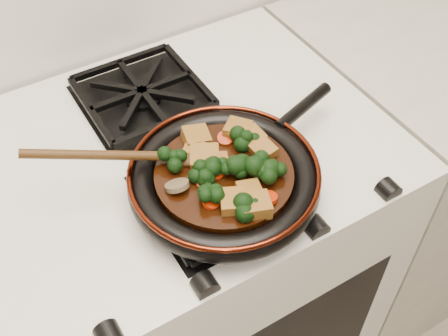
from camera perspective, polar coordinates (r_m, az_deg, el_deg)
stove at (r=1.37m, az=-3.63°, el=-10.91°), size 0.76×0.60×0.90m
burner_grate_front at (r=0.92m, az=-0.83°, el=-2.32°), size 0.23×0.23×0.03m
burner_grate_back at (r=1.10m, az=-8.28°, el=7.35°), size 0.23×0.23×0.03m
skillet at (r=0.90m, az=0.10°, el=-1.03°), size 0.43×0.31×0.05m
braising_sauce at (r=0.89m, az=0.00°, el=-0.90°), size 0.22×0.22×0.02m
tofu_cube_0 at (r=0.91m, az=4.03°, el=1.76°), size 0.04×0.04×0.03m
tofu_cube_1 at (r=0.94m, az=1.40°, el=3.83°), size 0.06×0.06×0.03m
tofu_cube_2 at (r=0.91m, az=-2.95°, el=1.77°), size 0.05×0.05×0.02m
tofu_cube_3 at (r=0.93m, az=2.84°, el=3.05°), size 0.04×0.04×0.02m
tofu_cube_4 at (r=0.93m, az=-2.84°, el=3.09°), size 0.05×0.05×0.03m
tofu_cube_5 at (r=0.84m, az=0.98°, el=-3.46°), size 0.05×0.06×0.02m
tofu_cube_6 at (r=0.85m, az=2.63°, el=-2.56°), size 0.05×0.05×0.02m
tofu_cube_7 at (r=0.94m, az=1.47°, el=3.76°), size 0.05×0.05×0.03m
tofu_cube_8 at (r=0.89m, az=-0.76°, el=0.49°), size 0.05×0.05×0.03m
tofu_cube_9 at (r=0.83m, az=3.22°, el=-3.85°), size 0.06×0.05×0.03m
tofu_cube_10 at (r=0.90m, az=-1.99°, el=1.01°), size 0.06×0.06×0.03m
broccoli_floret_0 at (r=0.83m, az=2.43°, el=-4.10°), size 0.09×0.08×0.06m
broccoli_floret_1 at (r=0.84m, az=-1.66°, el=-2.68°), size 0.07×0.08×0.07m
broccoli_floret_2 at (r=0.89m, az=-5.16°, el=0.89°), size 0.07×0.07×0.07m
broccoli_floret_3 at (r=0.87m, az=-0.46°, el=-0.12°), size 0.08×0.07×0.07m
broccoli_floret_4 at (r=0.87m, az=-2.27°, el=-0.86°), size 0.08×0.08×0.06m
broccoli_floret_5 at (r=0.88m, az=3.86°, el=-0.01°), size 0.09×0.09×0.08m
broccoli_floret_6 at (r=0.87m, az=4.64°, el=-0.33°), size 0.08×0.09×0.07m
broccoli_floret_7 at (r=0.87m, az=1.45°, el=-0.26°), size 0.08×0.07×0.06m
broccoli_floret_8 at (r=0.93m, az=1.98°, el=3.01°), size 0.07×0.07×0.06m
carrot_coin_0 at (r=0.88m, az=-0.89°, el=-0.41°), size 0.03×0.03×0.02m
carrot_coin_1 at (r=0.84m, az=3.52°, el=-4.04°), size 0.03×0.03×0.01m
carrot_coin_2 at (r=0.84m, az=-1.36°, el=-3.44°), size 0.03×0.03×0.02m
carrot_coin_3 at (r=0.87m, az=-1.94°, el=-1.19°), size 0.03×0.03×0.03m
carrot_coin_4 at (r=0.93m, az=0.14°, el=3.02°), size 0.03×0.03×0.02m
carrot_coin_5 at (r=0.85m, az=4.50°, el=-3.05°), size 0.03×0.03×0.01m
mushroom_slice_0 at (r=0.84m, az=2.73°, el=-3.64°), size 0.04×0.04×0.03m
mushroom_slice_1 at (r=0.91m, az=4.18°, el=1.82°), size 0.05×0.05×0.02m
mushroom_slice_2 at (r=0.86m, az=-4.78°, el=-1.79°), size 0.04×0.04×0.02m
wooden_spoon at (r=0.89m, az=-8.26°, el=1.24°), size 0.16×0.08×0.26m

